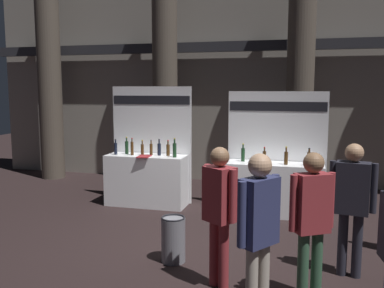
# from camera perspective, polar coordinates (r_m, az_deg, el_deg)

# --- Properties ---
(ground_plane) EXTENTS (26.68, 26.68, 0.00)m
(ground_plane) POSITION_cam_1_polar(r_m,az_deg,el_deg) (6.74, -1.00, -13.31)
(ground_plane) COLOR black
(hall_colonnade) EXTENTS (13.34, 1.33, 6.18)m
(hall_colonnade) POSITION_cam_1_polar(r_m,az_deg,el_deg) (10.68, 5.73, 10.90)
(hall_colonnade) COLOR gray
(hall_colonnade) RESTS_ON ground_plane
(exhibitor_booth_0) EXTENTS (1.72, 0.73, 2.43)m
(exhibitor_booth_0) POSITION_cam_1_polar(r_m,az_deg,el_deg) (8.80, -6.02, -4.13)
(exhibitor_booth_0) COLOR white
(exhibitor_booth_0) RESTS_ON ground_plane
(exhibitor_booth_1) EXTENTS (1.89, 0.66, 2.33)m
(exhibitor_booth_1) POSITION_cam_1_polar(r_m,az_deg,el_deg) (8.25, 11.00, -5.21)
(exhibitor_booth_1) COLOR white
(exhibitor_booth_1) RESTS_ON ground_plane
(trash_bin) EXTENTS (0.34, 0.34, 0.64)m
(trash_bin) POSITION_cam_1_polar(r_m,az_deg,el_deg) (6.03, -2.52, -12.63)
(trash_bin) COLOR slate
(trash_bin) RESTS_ON ground_plane
(visitor_0) EXTENTS (0.48, 0.37, 1.71)m
(visitor_0) POSITION_cam_1_polar(r_m,az_deg,el_deg) (4.89, 15.76, -9.21)
(visitor_0) COLOR #33563D
(visitor_0) RESTS_ON ground_plane
(visitor_1) EXTENTS (0.57, 0.29, 1.72)m
(visitor_1) POSITION_cam_1_polar(r_m,az_deg,el_deg) (5.74, 20.69, -6.77)
(visitor_1) COLOR #23232D
(visitor_1) RESTS_ON ground_plane
(visitor_5) EXTENTS (0.40, 0.49, 1.77)m
(visitor_5) POSITION_cam_1_polar(r_m,az_deg,el_deg) (4.32, 8.94, -10.64)
(visitor_5) COLOR #ADA393
(visitor_5) RESTS_ON ground_plane
(visitor_6) EXTENTS (0.43, 0.41, 1.72)m
(visitor_6) POSITION_cam_1_polar(r_m,az_deg,el_deg) (5.08, 3.69, -8.16)
(visitor_6) COLOR maroon
(visitor_6) RESTS_ON ground_plane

